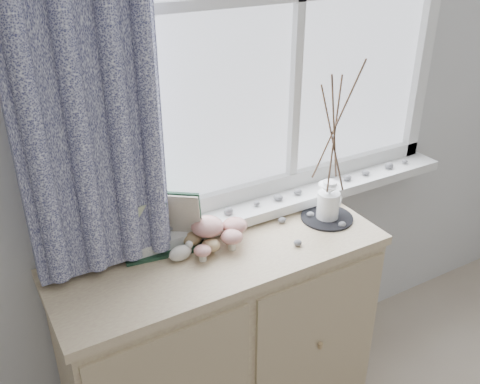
{
  "coord_description": "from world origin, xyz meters",
  "views": [
    {
      "loc": [
        -0.87,
        0.37,
        1.91
      ],
      "look_at": [
        -0.1,
        1.7,
        1.1
      ],
      "focal_mm": 40.0,
      "sensor_mm": 36.0,
      "label": 1
    }
  ],
  "objects_px": {
    "toadstool_cluster": "(218,230)",
    "twig_pitcher": "(335,129)",
    "botanical_book": "(166,227)",
    "sideboard": "(223,344)"
  },
  "relations": [
    {
      "from": "toadstool_cluster",
      "to": "twig_pitcher",
      "type": "bearing_deg",
      "value": -5.66
    },
    {
      "from": "botanical_book",
      "to": "toadstool_cluster",
      "type": "distance_m",
      "value": 0.19
    },
    {
      "from": "botanical_book",
      "to": "toadstool_cluster",
      "type": "height_order",
      "value": "botanical_book"
    },
    {
      "from": "sideboard",
      "to": "botanical_book",
      "type": "bearing_deg",
      "value": 153.89
    },
    {
      "from": "sideboard",
      "to": "toadstool_cluster",
      "type": "distance_m",
      "value": 0.49
    },
    {
      "from": "toadstool_cluster",
      "to": "sideboard",
      "type": "bearing_deg",
      "value": -106.54
    },
    {
      "from": "toadstool_cluster",
      "to": "twig_pitcher",
      "type": "height_order",
      "value": "twig_pitcher"
    },
    {
      "from": "sideboard",
      "to": "botanical_book",
      "type": "relative_size",
      "value": 3.65
    },
    {
      "from": "toadstool_cluster",
      "to": "twig_pitcher",
      "type": "distance_m",
      "value": 0.55
    },
    {
      "from": "sideboard",
      "to": "toadstool_cluster",
      "type": "xyz_separation_m",
      "value": [
        0.01,
        0.05,
        0.49
      ]
    }
  ]
}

